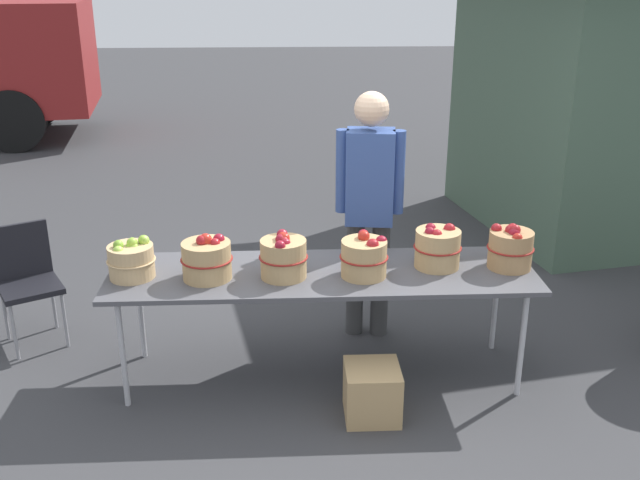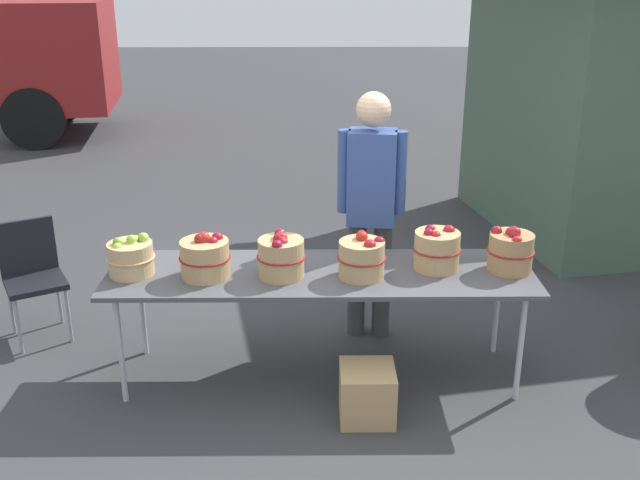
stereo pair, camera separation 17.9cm
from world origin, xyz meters
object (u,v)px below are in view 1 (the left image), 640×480
object	(u,v)px
apple_basket_red_3	(438,248)
vendor_adult	(369,197)
apple_basket_green_0	(131,260)
apple_basket_red_2	(364,257)
folding_chair	(27,275)
apple_basket_red_0	(207,259)
apple_basket_red_1	(283,257)
market_table	(322,277)
apple_basket_red_4	(510,248)
produce_crate	(372,392)

from	to	relation	value
apple_basket_red_3	vendor_adult	size ratio (longest dim) A/B	0.17
apple_basket_green_0	apple_basket_red_2	distance (m)	1.44
vendor_adult	folding_chair	size ratio (longest dim) A/B	2.08
apple_basket_green_0	apple_basket_red_2	xyz separation A→B (m)	(1.44, -0.05, 0.01)
vendor_adult	apple_basket_red_0	bearing A→B (deg)	38.39
apple_basket_red_1	apple_basket_red_3	xyz separation A→B (m)	(0.98, 0.11, -0.00)
market_table	apple_basket_red_0	size ratio (longest dim) A/B	8.38
apple_basket_red_4	folding_chair	size ratio (longest dim) A/B	0.35
apple_basket_green_0	apple_basket_red_0	size ratio (longest dim) A/B	0.93
apple_basket_red_1	apple_basket_red_4	bearing A→B (deg)	3.13
apple_basket_green_0	produce_crate	bearing A→B (deg)	-17.53
market_table	apple_basket_red_3	distance (m)	0.76
folding_chair	produce_crate	distance (m)	2.61
market_table	apple_basket_red_0	world-z (taller)	apple_basket_red_0
apple_basket_red_2	produce_crate	world-z (taller)	apple_basket_red_2
apple_basket_red_0	vendor_adult	distance (m)	1.27
folding_chair	apple_basket_red_2	bearing A→B (deg)	-45.33
folding_chair	market_table	bearing A→B (deg)	-45.27
apple_basket_green_0	apple_basket_red_4	size ratio (longest dim) A/B	1.01
apple_basket_red_2	produce_crate	size ratio (longest dim) A/B	0.93
apple_basket_green_0	vendor_adult	world-z (taller)	vendor_adult
produce_crate	folding_chair	bearing A→B (deg)	155.23
apple_basket_red_0	apple_basket_red_2	bearing A→B (deg)	-0.72
apple_basket_red_2	market_table	bearing A→B (deg)	163.31
market_table	apple_basket_green_0	bearing A→B (deg)	-178.81
apple_basket_red_1	folding_chair	bearing A→B (deg)	159.98
apple_basket_red_4	folding_chair	xyz separation A→B (m)	(-3.27, 0.59, -0.38)
vendor_adult	produce_crate	size ratio (longest dim) A/B	5.45
apple_basket_red_0	vendor_adult	xyz separation A→B (m)	(1.07, 0.65, 0.18)
market_table	apple_basket_red_1	size ratio (longest dim) A/B	8.84
apple_basket_red_2	apple_basket_red_4	world-z (taller)	apple_basket_red_4
apple_basket_red_4	apple_basket_red_1	bearing A→B (deg)	-176.87
apple_basket_red_1	apple_basket_red_0	bearing A→B (deg)	179.57
market_table	apple_basket_red_3	bearing A→B (deg)	3.61
apple_basket_green_0	apple_basket_red_3	size ratio (longest dim) A/B	0.98
apple_basket_red_3	apple_basket_red_4	bearing A→B (deg)	-4.46
folding_chair	produce_crate	xyz separation A→B (m)	(2.35, -1.08, -0.34)
folding_chair	apple_basket_red_0	bearing A→B (deg)	-55.20
folding_chair	apple_basket_red_4	bearing A→B (deg)	-39.35
apple_basket_green_0	apple_basket_red_0	world-z (taller)	apple_basket_red_0
apple_basket_red_1	folding_chair	world-z (taller)	apple_basket_red_1
market_table	apple_basket_red_4	distance (m)	1.21
apple_basket_red_0	market_table	bearing A→B (deg)	5.18
apple_basket_green_0	produce_crate	world-z (taller)	apple_basket_green_0
apple_basket_red_0	produce_crate	xyz separation A→B (m)	(0.99, -0.42, -0.71)
vendor_adult	apple_basket_red_2	bearing A→B (deg)	88.49
produce_crate	apple_basket_red_3	bearing A→B (deg)	48.96
apple_basket_green_0	apple_basket_red_4	distance (m)	2.38
apple_basket_green_0	apple_basket_red_4	bearing A→B (deg)	0.85
market_table	apple_basket_red_2	size ratio (longest dim) A/B	8.89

